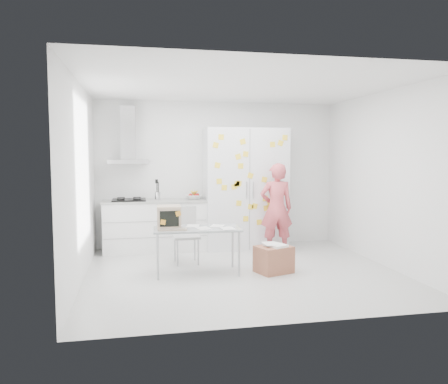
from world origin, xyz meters
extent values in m
cube|color=silver|center=(0.00, 0.00, -0.01)|extent=(4.50, 4.00, 0.02)
cube|color=white|center=(0.00, 2.00, 1.35)|extent=(4.50, 0.02, 2.70)
cube|color=white|center=(-2.25, 0.00, 1.35)|extent=(0.02, 4.00, 2.70)
cube|color=white|center=(2.25, 0.00, 1.35)|extent=(0.02, 4.00, 2.70)
cube|color=white|center=(0.00, 0.00, 2.70)|extent=(4.50, 4.00, 0.02)
cube|color=white|center=(-1.20, 1.70, 0.44)|extent=(1.80, 0.60, 0.88)
cube|color=gray|center=(-1.20, 1.40, 0.58)|extent=(1.76, 0.01, 0.01)
cube|color=gray|center=(-1.20, 1.40, 0.30)|extent=(1.76, 0.01, 0.01)
cube|color=#9E9E99|center=(-1.20, 1.70, 0.90)|extent=(1.84, 0.63, 0.04)
cube|color=black|center=(-1.65, 1.70, 0.93)|extent=(0.58, 0.50, 0.03)
cylinder|color=black|center=(-1.79, 1.58, 0.95)|extent=(0.14, 0.14, 0.02)
cylinder|color=black|center=(-1.51, 1.58, 0.95)|extent=(0.14, 0.14, 0.02)
cylinder|color=black|center=(-1.79, 1.82, 0.95)|extent=(0.14, 0.14, 0.02)
cylinder|color=black|center=(-1.51, 1.82, 0.95)|extent=(0.14, 0.14, 0.02)
cylinder|color=silver|center=(-1.15, 1.70, 0.99)|extent=(0.10, 0.10, 0.14)
cylinder|color=black|center=(-1.16, 1.71, 1.09)|extent=(0.01, 0.01, 0.30)
cylinder|color=black|center=(-1.13, 1.69, 1.09)|extent=(0.01, 0.01, 0.30)
cylinder|color=black|center=(-1.15, 1.72, 1.09)|extent=(0.01, 0.01, 0.30)
cube|color=black|center=(-1.16, 1.71, 1.25)|extent=(0.05, 0.01, 0.07)
imported|color=white|center=(-0.50, 1.70, 0.96)|extent=(0.31, 0.31, 0.08)
sphere|color=#B2140F|center=(-0.56, 1.72, 0.99)|extent=(0.08, 0.08, 0.08)
sphere|color=#B2140F|center=(-0.47, 1.65, 0.99)|extent=(0.08, 0.08, 0.08)
sphere|color=#B2140F|center=(-0.43, 1.74, 0.99)|extent=(0.08, 0.08, 0.08)
cylinder|color=yellow|center=(-0.52, 1.72, 1.03)|extent=(0.09, 0.17, 0.10)
cylinder|color=yellow|center=(-0.49, 1.72, 1.03)|extent=(0.04, 0.17, 0.10)
cylinder|color=yellow|center=(-0.47, 1.72, 1.03)|extent=(0.08, 0.17, 0.10)
cube|color=silver|center=(-1.65, 1.75, 1.60)|extent=(0.70, 0.48, 0.07)
cube|color=silver|center=(-1.65, 1.87, 2.10)|extent=(0.26, 0.24, 0.95)
cube|color=silver|center=(0.45, 1.68, 1.10)|extent=(1.50, 0.65, 2.20)
cube|color=slate|center=(0.45, 1.35, 1.10)|extent=(0.01, 0.01, 2.16)
cube|color=silver|center=(0.39, 1.34, 1.10)|extent=(0.02, 0.02, 0.30)
cube|color=silver|center=(0.51, 1.34, 1.10)|extent=(0.02, 0.02, 0.30)
cube|color=yellow|center=(0.86, 1.34, 1.90)|extent=(0.10, 0.00, 0.10)
cube|color=yellow|center=(1.01, 1.34, 1.93)|extent=(0.12, 0.00, 0.12)
cube|color=yellow|center=(1.12, 1.34, 1.05)|extent=(0.12, 0.00, 0.12)
cube|color=yellow|center=(0.22, 1.34, 1.21)|extent=(0.10, 0.00, 0.10)
cube|color=yellow|center=(0.46, 1.34, 1.35)|extent=(0.12, 0.00, 0.12)
cube|color=yellow|center=(0.83, 1.34, 0.86)|extent=(0.12, 0.00, 0.12)
cube|color=yellow|center=(0.25, 1.34, 0.87)|extent=(0.10, 0.00, 0.10)
cube|color=yellow|center=(0.32, 1.34, 1.95)|extent=(0.12, 0.00, 0.12)
cube|color=yellow|center=(0.54, 1.34, 0.81)|extent=(0.12, 0.00, 0.12)
cube|color=yellow|center=(0.86, 1.34, 1.19)|extent=(0.12, 0.00, 0.12)
cube|color=yellow|center=(0.74, 1.34, 0.94)|extent=(0.10, 0.00, 0.10)
cube|color=yellow|center=(0.24, 1.34, 1.69)|extent=(0.12, 0.00, 0.12)
cube|color=yellow|center=(-0.01, 1.34, 1.15)|extent=(0.10, 0.00, 0.10)
cube|color=yellow|center=(-0.10, 1.34, 1.26)|extent=(0.10, 0.00, 0.10)
cube|color=yellow|center=(-0.16, 1.34, 1.89)|extent=(0.11, 0.00, 0.11)
cube|color=yellow|center=(0.38, 1.34, 0.59)|extent=(0.10, 0.00, 0.10)
cube|color=yellow|center=(0.25, 1.34, 1.22)|extent=(0.11, 0.00, 0.11)
cube|color=yellow|center=(0.99, 1.34, 0.59)|extent=(0.11, 0.00, 0.11)
cube|color=yellow|center=(1.09, 1.34, 2.03)|extent=(0.10, 0.00, 0.10)
cube|color=yellow|center=(0.28, 1.34, 1.53)|extent=(0.10, 0.00, 0.10)
cube|color=yellow|center=(0.17, 1.34, 1.16)|extent=(0.11, 0.00, 0.11)
cube|color=yellow|center=(0.63, 1.34, 0.52)|extent=(0.10, 0.00, 0.10)
cube|color=yellow|center=(-0.07, 1.34, 2.03)|extent=(0.10, 0.00, 0.10)
cube|color=yellow|center=(-0.13, 1.34, 1.54)|extent=(0.12, 0.00, 0.12)
cube|color=yellow|center=(0.76, 1.34, 0.77)|extent=(0.11, 0.00, 0.11)
cube|color=yellow|center=(0.37, 1.34, 1.73)|extent=(0.11, 0.00, 0.11)
cube|color=yellow|center=(0.72, 1.34, 1.28)|extent=(0.11, 0.00, 0.11)
cube|color=yellow|center=(0.47, 1.34, 0.80)|extent=(0.11, 0.00, 0.11)
imported|color=#CB4F56|center=(0.87, 1.10, 0.79)|extent=(0.60, 0.42, 1.58)
cube|color=#91989B|center=(-0.66, 0.08, 0.66)|extent=(1.27, 0.67, 0.03)
cylinder|color=#A4A5A9|center=(-1.24, -0.16, 0.32)|extent=(0.03, 0.03, 0.64)
cylinder|color=#A4A5A9|center=(-0.11, -0.20, 0.32)|extent=(0.03, 0.03, 0.64)
cylinder|color=#A4A5A9|center=(-1.22, 0.35, 0.32)|extent=(0.03, 0.03, 0.64)
cylinder|color=#A4A5A9|center=(-0.09, 0.31, 0.32)|extent=(0.03, 0.03, 0.64)
cube|color=tan|center=(-1.06, 0.16, 0.83)|extent=(0.35, 0.37, 0.32)
cube|color=tan|center=(-1.07, -0.02, 0.83)|extent=(0.32, 0.03, 0.28)
cube|color=black|center=(-1.07, -0.03, 0.83)|extent=(0.27, 0.02, 0.22)
cube|color=gold|center=(-1.16, -0.04, 0.79)|extent=(0.08, 0.01, 0.08)
cube|color=gold|center=(-0.94, -0.04, 0.90)|extent=(0.08, 0.01, 0.08)
cube|color=tan|center=(-1.02, -0.07, 0.68)|extent=(0.40, 0.15, 0.02)
cube|color=gray|center=(-1.02, -0.07, 0.69)|extent=(0.36, 0.11, 0.01)
cube|color=silver|center=(-0.58, 0.03, 0.67)|extent=(0.24, 0.30, 0.00)
cube|color=silver|center=(-0.35, 0.17, 0.67)|extent=(0.27, 0.31, 0.00)
cube|color=silver|center=(-0.24, -0.07, 0.67)|extent=(0.20, 0.27, 0.00)
cube|color=silver|center=(-0.70, 0.25, 0.67)|extent=(0.23, 0.29, 0.00)
cube|color=#A9A9A7|center=(-0.75, 0.69, 0.43)|extent=(0.42, 0.42, 0.04)
cube|color=#A9A9A7|center=(-0.76, 0.87, 0.67)|extent=(0.38, 0.04, 0.44)
cylinder|color=#A4A4A9|center=(-0.91, 0.52, 0.21)|extent=(0.03, 0.03, 0.41)
cylinder|color=#A4A4A9|center=(-0.58, 0.53, 0.21)|extent=(0.03, 0.03, 0.41)
cylinder|color=#A4A4A9|center=(-0.92, 0.84, 0.21)|extent=(0.03, 0.03, 0.41)
cylinder|color=#A4A4A9|center=(-0.60, 0.86, 0.21)|extent=(0.03, 0.03, 0.41)
cube|color=#9C5E43|center=(0.45, -0.09, 0.19)|extent=(0.59, 0.52, 0.39)
cube|color=white|center=(0.47, -0.10, 0.41)|extent=(0.34, 0.38, 0.03)
cube|color=white|center=(0.40, -0.06, 0.43)|extent=(0.21, 0.29, 0.00)
camera|label=1|loc=(-1.49, -6.11, 1.74)|focal=35.00mm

